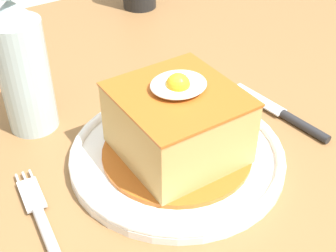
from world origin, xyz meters
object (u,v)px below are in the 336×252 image
at_px(main_plate, 177,155).
at_px(knife, 290,118).
at_px(fork, 42,221).
at_px(beer_bottle_clear, 21,60).

distance_m(main_plate, knife, 0.17).
bearing_deg(fork, main_plate, 2.39).
bearing_deg(main_plate, knife, -6.08).
bearing_deg(beer_bottle_clear, knife, -31.98).
xyz_separation_m(main_plate, beer_bottle_clear, (-0.12, 0.16, 0.09)).
bearing_deg(main_plate, fork, -177.61).
bearing_deg(main_plate, beer_bottle_clear, 126.08).
bearing_deg(fork, beer_bottle_clear, 72.09).
bearing_deg(fork, knife, -1.83).
xyz_separation_m(main_plate, fork, (-0.18, -0.01, -0.00)).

